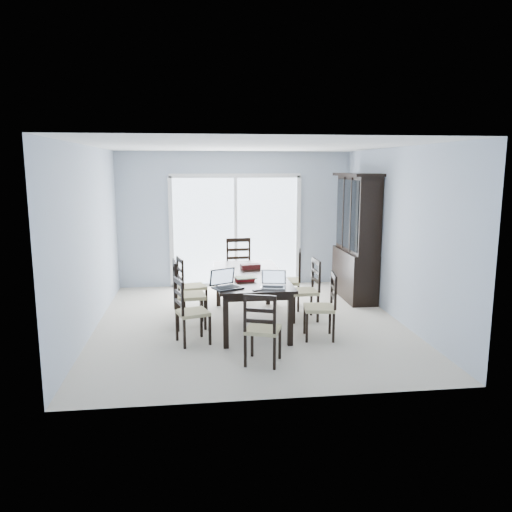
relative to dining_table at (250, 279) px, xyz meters
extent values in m
plane|color=beige|center=(0.00, 0.00, -0.67)|extent=(5.00, 5.00, 0.00)
plane|color=white|center=(0.00, 0.00, 1.93)|extent=(5.00, 5.00, 0.00)
cube|color=#A8B6C8|center=(0.00, 2.50, 0.63)|extent=(4.50, 0.02, 2.60)
cube|color=#A8B6C8|center=(-2.25, 0.00, 0.63)|extent=(0.02, 5.00, 2.60)
cube|color=#A8B6C8|center=(2.25, 0.00, 0.63)|extent=(0.02, 5.00, 2.60)
cube|color=gray|center=(0.00, 3.50, -0.72)|extent=(4.50, 2.00, 0.10)
cube|color=#99999E|center=(0.00, 4.50, -0.12)|extent=(4.50, 0.06, 1.10)
cube|color=black|center=(0.00, 0.00, 0.06)|extent=(1.00, 2.20, 0.04)
cube|color=black|center=(0.00, 0.00, 0.00)|extent=(0.88, 2.08, 0.10)
cube|color=black|center=(-0.42, -1.00, -0.33)|extent=(0.07, 0.07, 0.69)
cube|color=black|center=(0.42, -1.00, -0.33)|extent=(0.07, 0.07, 0.69)
cube|color=black|center=(-0.42, 1.00, -0.33)|extent=(0.07, 0.07, 0.69)
cube|color=black|center=(0.42, 1.00, -0.33)|extent=(0.07, 0.07, 0.69)
cube|color=black|center=(2.01, 1.25, -0.25)|extent=(0.45, 1.30, 0.85)
cube|color=black|center=(2.04, 1.25, 0.83)|extent=(0.38, 1.30, 1.30)
cube|color=black|center=(2.01, 1.25, 1.50)|extent=(0.50, 1.38, 0.05)
cube|color=black|center=(1.84, 0.83, 0.83)|extent=(0.02, 0.36, 1.18)
cube|color=black|center=(1.84, 1.25, 0.83)|extent=(0.02, 0.36, 1.18)
cube|color=black|center=(1.84, 1.67, 0.83)|extent=(0.02, 0.36, 1.18)
cube|color=silver|center=(0.00, 2.48, 0.38)|extent=(2.40, 0.02, 2.10)
cube|color=white|center=(0.00, 2.46, 1.47)|extent=(2.52, 0.05, 0.08)
cube|color=white|center=(0.00, 2.46, 0.38)|extent=(0.06, 0.05, 2.10)
cube|color=white|center=(0.00, 2.46, -0.65)|extent=(2.52, 0.05, 0.05)
cube|color=black|center=(-1.06, -0.64, -0.48)|extent=(0.04, 0.04, 0.39)
cube|color=black|center=(-0.95, -0.96, -0.48)|extent=(0.04, 0.04, 0.39)
cube|color=black|center=(-0.73, -0.53, -0.48)|extent=(0.04, 0.04, 0.39)
cube|color=black|center=(-0.62, -0.86, -0.48)|extent=(0.04, 0.04, 0.39)
cube|color=tan|center=(-0.84, -0.75, -0.26)|extent=(0.48, 0.48, 0.05)
cube|color=black|center=(-1.09, 0.12, -0.45)|extent=(0.04, 0.04, 0.44)
cube|color=black|center=(-1.05, -0.26, -0.45)|extent=(0.04, 0.04, 0.44)
cube|color=black|center=(-0.71, 0.16, -0.45)|extent=(0.04, 0.04, 0.44)
cube|color=black|center=(-0.67, -0.22, -0.45)|extent=(0.04, 0.04, 0.44)
cube|color=tan|center=(-0.88, -0.05, -0.21)|extent=(0.47, 0.47, 0.05)
cube|color=black|center=(-1.06, 0.78, -0.47)|extent=(0.04, 0.04, 0.40)
cube|color=black|center=(-0.98, 0.43, -0.47)|extent=(0.04, 0.04, 0.40)
cube|color=black|center=(-0.72, 0.87, -0.47)|extent=(0.04, 0.04, 0.40)
cube|color=black|center=(-0.63, 0.52, -0.47)|extent=(0.04, 0.04, 0.40)
cube|color=tan|center=(-0.85, 0.65, -0.25)|extent=(0.48, 0.48, 0.05)
cube|color=black|center=(1.01, -0.97, -0.47)|extent=(0.04, 0.04, 0.40)
cube|color=black|center=(1.06, -0.62, -0.47)|extent=(0.04, 0.04, 0.40)
cube|color=black|center=(0.66, -0.92, -0.47)|extent=(0.04, 0.04, 0.40)
cube|color=black|center=(0.71, -0.57, -0.47)|extent=(0.04, 0.04, 0.40)
cube|color=tan|center=(0.86, -0.77, -0.25)|extent=(0.44, 0.44, 0.05)
cube|color=black|center=(1.02, -0.09, -0.47)|extent=(0.04, 0.04, 0.41)
cube|color=black|center=(1.00, 0.27, -0.47)|extent=(0.04, 0.04, 0.41)
cube|color=black|center=(0.65, -0.11, -0.47)|extent=(0.04, 0.04, 0.41)
cube|color=black|center=(0.64, 0.26, -0.47)|extent=(0.04, 0.04, 0.41)
cube|color=tan|center=(0.83, 0.08, -0.24)|extent=(0.42, 0.42, 0.05)
cube|color=black|center=(0.84, 0.49, -0.46)|extent=(0.04, 0.04, 0.43)
cube|color=black|center=(0.92, 0.87, -0.46)|extent=(0.04, 0.04, 0.43)
cube|color=black|center=(0.47, 0.57, -0.46)|extent=(0.04, 0.04, 0.43)
cube|color=black|center=(0.55, 0.95, -0.46)|extent=(0.04, 0.04, 0.43)
cube|color=tan|center=(0.69, 0.72, -0.22)|extent=(0.50, 0.50, 0.05)
cube|color=black|center=(-0.23, -1.65, -0.48)|extent=(0.04, 0.04, 0.39)
cube|color=black|center=(0.09, -1.77, -0.48)|extent=(0.04, 0.04, 0.39)
cube|color=black|center=(-0.12, -1.33, -0.48)|extent=(0.04, 0.04, 0.39)
cube|color=black|center=(0.21, -1.44, -0.48)|extent=(0.04, 0.04, 0.39)
cube|color=tan|center=(-0.01, -1.55, -0.26)|extent=(0.49, 0.49, 0.05)
cube|color=black|center=(0.19, 1.77, -0.44)|extent=(0.04, 0.04, 0.46)
cube|color=black|center=(-0.21, 1.75, -0.44)|extent=(0.04, 0.04, 0.46)
cube|color=black|center=(0.21, 1.36, -0.44)|extent=(0.04, 0.04, 0.46)
cube|color=black|center=(-0.19, 1.34, -0.44)|extent=(0.04, 0.04, 0.46)
cube|color=tan|center=(0.00, 1.55, -0.19)|extent=(0.47, 0.47, 0.05)
cube|color=black|center=(-0.38, -0.85, 0.09)|extent=(0.43, 0.38, 0.02)
cube|color=silver|center=(-0.38, -0.85, 0.21)|extent=(0.30, 0.18, 0.19)
cube|color=silver|center=(0.21, -0.89, 0.09)|extent=(0.37, 0.29, 0.02)
cube|color=silver|center=(0.21, -0.89, 0.20)|extent=(0.29, 0.10, 0.17)
cube|color=maroon|center=(-0.11, -0.39, 0.09)|extent=(0.27, 0.21, 0.03)
cube|color=gold|center=(-0.10, -0.39, 0.12)|extent=(0.32, 0.26, 0.01)
cube|color=black|center=(-0.01, -1.00, 0.08)|extent=(0.12, 0.08, 0.01)
cube|color=#470E15|center=(0.05, 0.39, 0.11)|extent=(0.31, 0.19, 0.07)
cube|color=brown|center=(-0.95, 3.58, -0.21)|extent=(2.01, 1.82, 0.92)
cube|color=gray|center=(-0.95, 3.58, 0.28)|extent=(2.06, 1.88, 0.06)
camera|label=1|loc=(-0.78, -7.13, 1.63)|focal=35.00mm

